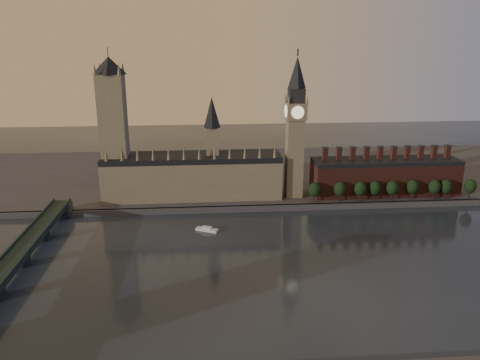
% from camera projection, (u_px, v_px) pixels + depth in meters
% --- Properties ---
extents(ground, '(900.00, 900.00, 0.00)m').
position_uv_depth(ground, '(313.00, 269.00, 248.01)').
color(ground, black).
rests_on(ground, ground).
extents(north_bank, '(900.00, 182.00, 4.00)m').
position_uv_depth(north_bank, '(267.00, 174.00, 417.44)').
color(north_bank, '#424246').
rests_on(north_bank, ground).
extents(palace_of_westminster, '(130.00, 30.30, 74.00)m').
position_uv_depth(palace_of_westminster, '(193.00, 174.00, 346.54)').
color(palace_of_westminster, '#786D55').
rests_on(palace_of_westminster, north_bank).
extents(victoria_tower, '(24.00, 24.00, 108.00)m').
position_uv_depth(victoria_tower, '(113.00, 125.00, 331.57)').
color(victoria_tower, '#786D55').
rests_on(victoria_tower, north_bank).
extents(big_ben, '(15.00, 15.00, 107.00)m').
position_uv_depth(big_ben, '(295.00, 126.00, 337.51)').
color(big_ben, '#786D55').
rests_on(big_ben, north_bank).
extents(chimney_block, '(110.00, 25.00, 37.00)m').
position_uv_depth(chimney_block, '(385.00, 176.00, 354.13)').
color(chimney_block, '#51251F').
rests_on(chimney_block, north_bank).
extents(embankment_tree_0, '(8.60, 8.60, 14.88)m').
position_uv_depth(embankment_tree_0, '(314.00, 190.00, 335.81)').
color(embankment_tree_0, black).
rests_on(embankment_tree_0, north_bank).
extents(embankment_tree_1, '(8.60, 8.60, 14.88)m').
position_uv_depth(embankment_tree_1, '(340.00, 189.00, 337.72)').
color(embankment_tree_1, black).
rests_on(embankment_tree_1, north_bank).
extents(embankment_tree_2, '(8.60, 8.60, 14.88)m').
position_uv_depth(embankment_tree_2, '(360.00, 189.00, 337.77)').
color(embankment_tree_2, black).
rests_on(embankment_tree_2, north_bank).
extents(embankment_tree_3, '(8.60, 8.60, 14.88)m').
position_uv_depth(embankment_tree_3, '(375.00, 188.00, 339.57)').
color(embankment_tree_3, black).
rests_on(embankment_tree_3, north_bank).
extents(embankment_tree_4, '(8.60, 8.60, 14.88)m').
position_uv_depth(embankment_tree_4, '(392.00, 188.00, 339.88)').
color(embankment_tree_4, black).
rests_on(embankment_tree_4, north_bank).
extents(embankment_tree_5, '(8.60, 8.60, 14.88)m').
position_uv_depth(embankment_tree_5, '(413.00, 187.00, 342.58)').
color(embankment_tree_5, black).
rests_on(embankment_tree_5, north_bank).
extents(embankment_tree_6, '(8.60, 8.60, 14.88)m').
position_uv_depth(embankment_tree_6, '(434.00, 187.00, 342.35)').
color(embankment_tree_6, black).
rests_on(embankment_tree_6, north_bank).
extents(embankment_tree_7, '(8.60, 8.60, 14.88)m').
position_uv_depth(embankment_tree_7, '(446.00, 187.00, 343.04)').
color(embankment_tree_7, black).
rests_on(embankment_tree_7, north_bank).
extents(embankment_tree_8, '(8.60, 8.60, 14.88)m').
position_uv_depth(embankment_tree_8, '(470.00, 186.00, 344.26)').
color(embankment_tree_8, black).
rests_on(embankment_tree_8, north_bank).
extents(westminster_bridge, '(14.00, 200.00, 11.55)m').
position_uv_depth(westminster_bridge, '(7.00, 270.00, 231.30)').
color(westminster_bridge, '#1B2A26').
rests_on(westminster_bridge, ground).
extents(river_boat, '(14.68, 9.74, 2.86)m').
position_uv_depth(river_boat, '(207.00, 229.00, 297.51)').
color(river_boat, silver).
rests_on(river_boat, ground).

